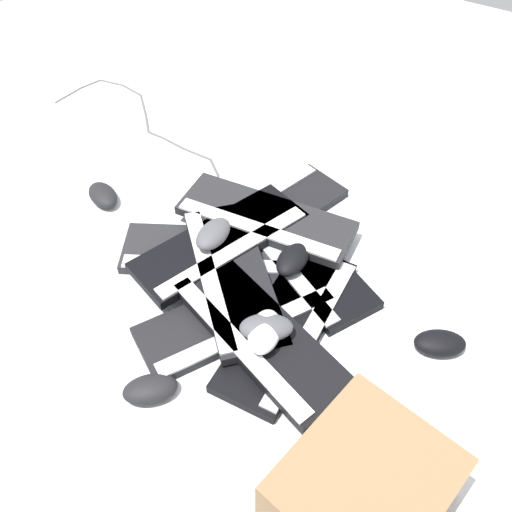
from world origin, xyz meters
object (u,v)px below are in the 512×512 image
Objects in this scene: keyboard_0 at (237,316)px; keyboard_3 at (269,216)px; mouse_2 at (293,259)px; keyboard_5 at (222,242)px; keyboard_1 at (289,324)px; keyboard_7 at (266,219)px; mouse_4 at (150,389)px; mouse_6 at (440,343)px; mouse_0 at (103,195)px; mouse_3 at (213,234)px; mouse_5 at (265,332)px; keyboard_4 at (213,252)px; cardboard_box at (363,491)px; keyboard_8 at (232,275)px; keyboard_2 at (300,257)px; keyboard_6 at (258,334)px; mouse_1 at (266,328)px.

keyboard_3 is at bearing -161.64° from keyboard_0.
keyboard_3 is 4.22× the size of mouse_2.
keyboard_5 reaches higher than keyboard_3.
keyboard_1 is 0.34m from keyboard_3.
mouse_4 is (0.51, 0.04, -0.02)m from keyboard_7.
mouse_6 reaches higher than keyboard_3.
mouse_0 is (0.00, -0.38, -0.02)m from keyboard_5.
mouse_3 is (0.14, -0.06, 0.04)m from keyboard_7.
mouse_5 is at bearing 2.53° from mouse_6.
mouse_0 and mouse_6 have the same top height.
keyboard_5 is (-0.10, -0.25, 0.03)m from keyboard_1.
keyboard_3 and keyboard_4 have the same top height.
mouse_5 is (0.04, 0.10, 0.07)m from keyboard_0.
keyboard_4 is 0.66m from cardboard_box.
keyboard_4 is at bearing 21.30° from mouse_0.
mouse_5 reaches higher than keyboard_8.
keyboard_2 is at bearing 149.15° from keyboard_8.
keyboard_5 is 1.00× the size of keyboard_6.
keyboard_1 is at bearing -132.91° from cardboard_box.
keyboard_1 is 1.65× the size of cardboard_box.
keyboard_1 is 0.28m from mouse_3.
keyboard_0 is at bearing 49.29° from keyboard_4.
cardboard_box is at bearing 38.71° from keyboard_2.
mouse_3 is at bearing 102.89° from mouse_2.
keyboard_5 and keyboard_8 have the same top height.
mouse_6 is (-0.41, 0.45, 0.00)m from mouse_4.
keyboard_4 is 4.17× the size of mouse_3.
keyboard_0 is 0.20m from keyboard_4.
keyboard_3 is (-0.27, -0.21, 0.00)m from keyboard_1.
keyboard_7 is 4.12× the size of mouse_3.
mouse_2 is (-0.21, -0.06, -0.03)m from mouse_1.
keyboard_0 is at bearing -113.19° from keyboard_6.
mouse_6 is at bearing 101.09° from keyboard_8.
keyboard_7 is 4.12× the size of mouse_1.
mouse_1 is at bearing 13.13° from keyboard_2.
keyboard_8 is 3.83× the size of mouse_0.
mouse_3 reaches higher than keyboard_5.
mouse_3 is 0.40× the size of cardboard_box.
keyboard_2 is (-0.19, -0.08, 0.00)m from keyboard_1.
keyboard_4 is at bearing -15.81° from keyboard_3.
mouse_1 is at bearing 30.92° from keyboard_7.
mouse_0 reaches higher than keyboard_2.
keyboard_2 is 0.99× the size of keyboard_6.
keyboard_2 is 0.27m from keyboard_6.
keyboard_5 is 0.30m from mouse_5.
mouse_3 is at bearing 36.60° from mouse_5.
cardboard_box reaches higher than keyboard_5.
mouse_5 is (0.19, 0.23, 0.04)m from keyboard_5.
keyboard_1 is 0.98× the size of keyboard_2.
cardboard_box reaches higher than mouse_1.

